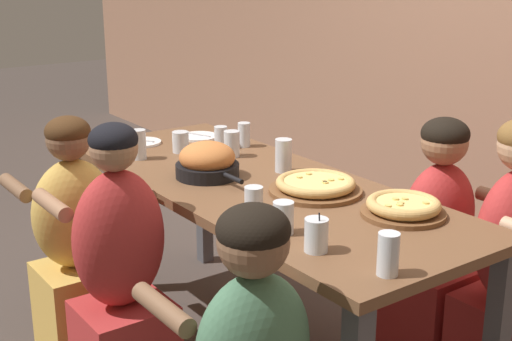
{
  "coord_description": "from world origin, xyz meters",
  "views": [
    {
      "loc": [
        2.29,
        -1.65,
        1.71
      ],
      "look_at": [
        0.0,
        0.0,
        0.85
      ],
      "focal_mm": 50.0,
      "sensor_mm": 36.0,
      "label": 1
    }
  ],
  "objects_px": {
    "pizza_board_main": "(403,207)",
    "drinking_glass_b": "(283,220)",
    "drinking_glass_j": "(283,158)",
    "drinking_glass_g": "(113,141)",
    "drinking_glass_e": "(254,203)",
    "diner_far_midright": "(437,251)",
    "drinking_glass_a": "(139,146)",
    "diner_near_midleft": "(77,250)",
    "diner_far_right": "(510,274)",
    "drinking_glass_c": "(388,254)",
    "drinking_glass_f": "(244,136)",
    "cocktail_glass_blue": "(316,237)",
    "empty_plate_b": "(199,137)",
    "drinking_glass_i": "(221,137)",
    "pizza_board_second": "(315,186)",
    "diner_near_center": "(121,282)",
    "skillet_bowl": "(207,162)",
    "empty_plate_a": "(142,142)",
    "drinking_glass_d": "(181,143)",
    "drinking_glass_h": "(232,146)"
  },
  "relations": [
    {
      "from": "pizza_board_main",
      "to": "drinking_glass_b",
      "type": "bearing_deg",
      "value": -104.81
    },
    {
      "from": "drinking_glass_j",
      "to": "drinking_glass_g",
      "type": "bearing_deg",
      "value": -145.76
    },
    {
      "from": "drinking_glass_e",
      "to": "diner_far_midright",
      "type": "bearing_deg",
      "value": 80.2
    },
    {
      "from": "drinking_glass_a",
      "to": "drinking_glass_j",
      "type": "height_order",
      "value": "drinking_glass_j"
    },
    {
      "from": "diner_near_midleft",
      "to": "diner_far_right",
      "type": "relative_size",
      "value": 0.95
    },
    {
      "from": "drinking_glass_c",
      "to": "drinking_glass_f",
      "type": "bearing_deg",
      "value": 161.14
    },
    {
      "from": "drinking_glass_b",
      "to": "drinking_glass_j",
      "type": "bearing_deg",
      "value": 142.05
    },
    {
      "from": "drinking_glass_g",
      "to": "cocktail_glass_blue",
      "type": "bearing_deg",
      "value": 1.04
    },
    {
      "from": "empty_plate_b",
      "to": "diner_near_midleft",
      "type": "relative_size",
      "value": 0.18
    },
    {
      "from": "drinking_glass_f",
      "to": "drinking_glass_i",
      "type": "distance_m",
      "value": 0.12
    },
    {
      "from": "pizza_board_second",
      "to": "diner_near_center",
      "type": "relative_size",
      "value": 0.33
    },
    {
      "from": "drinking_glass_e",
      "to": "diner_near_center",
      "type": "relative_size",
      "value": 0.09
    },
    {
      "from": "skillet_bowl",
      "to": "drinking_glass_a",
      "type": "height_order",
      "value": "skillet_bowl"
    },
    {
      "from": "pizza_board_main",
      "to": "empty_plate_a",
      "type": "bearing_deg",
      "value": -168.66
    },
    {
      "from": "drinking_glass_b",
      "to": "drinking_glass_f",
      "type": "distance_m",
      "value": 1.15
    },
    {
      "from": "drinking_glass_d",
      "to": "diner_near_midleft",
      "type": "xyz_separation_m",
      "value": [
        0.13,
        -0.6,
        -0.35
      ]
    },
    {
      "from": "drinking_glass_g",
      "to": "diner_near_center",
      "type": "height_order",
      "value": "diner_near_center"
    },
    {
      "from": "drinking_glass_b",
      "to": "diner_far_right",
      "type": "height_order",
      "value": "diner_far_right"
    },
    {
      "from": "pizza_board_second",
      "to": "drinking_glass_a",
      "type": "bearing_deg",
      "value": -158.01
    },
    {
      "from": "drinking_glass_j",
      "to": "diner_near_midleft",
      "type": "height_order",
      "value": "diner_near_midleft"
    },
    {
      "from": "diner_near_midleft",
      "to": "skillet_bowl",
      "type": "bearing_deg",
      "value": -28.98
    },
    {
      "from": "diner_near_center",
      "to": "diner_far_right",
      "type": "relative_size",
      "value": 1.0
    },
    {
      "from": "drinking_glass_a",
      "to": "diner_near_center",
      "type": "xyz_separation_m",
      "value": [
        0.58,
        -0.39,
        -0.35
      ]
    },
    {
      "from": "empty_plate_a",
      "to": "drinking_glass_d",
      "type": "xyz_separation_m",
      "value": [
        0.25,
        0.08,
        0.04
      ]
    },
    {
      "from": "drinking_glass_j",
      "to": "diner_far_right",
      "type": "bearing_deg",
      "value": 26.61
    },
    {
      "from": "drinking_glass_c",
      "to": "drinking_glass_f",
      "type": "height_order",
      "value": "drinking_glass_c"
    },
    {
      "from": "drinking_glass_e",
      "to": "drinking_glass_i",
      "type": "xyz_separation_m",
      "value": [
        -0.85,
        0.41,
        0.01
      ]
    },
    {
      "from": "pizza_board_main",
      "to": "drinking_glass_f",
      "type": "relative_size",
      "value": 2.59
    },
    {
      "from": "drinking_glass_g",
      "to": "diner_near_center",
      "type": "relative_size",
      "value": 0.12
    },
    {
      "from": "empty_plate_a",
      "to": "drinking_glass_i",
      "type": "xyz_separation_m",
      "value": [
        0.31,
        0.27,
        0.05
      ]
    },
    {
      "from": "diner_near_center",
      "to": "drinking_glass_j",
      "type": "bearing_deg",
      "value": 2.56
    },
    {
      "from": "pizza_board_second",
      "to": "diner_far_midright",
      "type": "height_order",
      "value": "diner_far_midright"
    },
    {
      "from": "drinking_glass_a",
      "to": "drinking_glass_e",
      "type": "height_order",
      "value": "drinking_glass_a"
    },
    {
      "from": "drinking_glass_d",
      "to": "drinking_glass_i",
      "type": "relative_size",
      "value": 0.92
    },
    {
      "from": "pizza_board_main",
      "to": "skillet_bowl",
      "type": "bearing_deg",
      "value": -158.38
    },
    {
      "from": "empty_plate_b",
      "to": "drinking_glass_a",
      "type": "xyz_separation_m",
      "value": [
        0.18,
        -0.43,
        0.05
      ]
    },
    {
      "from": "pizza_board_main",
      "to": "drinking_glass_c",
      "type": "height_order",
      "value": "drinking_glass_c"
    },
    {
      "from": "pizza_board_main",
      "to": "skillet_bowl",
      "type": "height_order",
      "value": "skillet_bowl"
    },
    {
      "from": "pizza_board_second",
      "to": "drinking_glass_e",
      "type": "height_order",
      "value": "drinking_glass_e"
    },
    {
      "from": "drinking_glass_c",
      "to": "drinking_glass_f",
      "type": "distance_m",
      "value": 1.53
    },
    {
      "from": "cocktail_glass_blue",
      "to": "drinking_glass_g",
      "type": "relative_size",
      "value": 1.01
    },
    {
      "from": "diner_far_midright",
      "to": "diner_near_midleft",
      "type": "height_order",
      "value": "diner_near_midleft"
    },
    {
      "from": "empty_plate_b",
      "to": "drinking_glass_b",
      "type": "height_order",
      "value": "drinking_glass_b"
    },
    {
      "from": "drinking_glass_f",
      "to": "diner_far_right",
      "type": "relative_size",
      "value": 0.11
    },
    {
      "from": "empty_plate_b",
      "to": "drinking_glass_f",
      "type": "relative_size",
      "value": 1.67
    },
    {
      "from": "drinking_glass_a",
      "to": "drinking_glass_g",
      "type": "distance_m",
      "value": 0.16
    },
    {
      "from": "drinking_glass_c",
      "to": "drinking_glass_h",
      "type": "height_order",
      "value": "drinking_glass_c"
    },
    {
      "from": "drinking_glass_d",
      "to": "diner_far_midright",
      "type": "bearing_deg",
      "value": 31.39
    },
    {
      "from": "drinking_glass_e",
      "to": "diner_near_center",
      "type": "height_order",
      "value": "diner_near_center"
    },
    {
      "from": "drinking_glass_d",
      "to": "drinking_glass_e",
      "type": "height_order",
      "value": "drinking_glass_e"
    }
  ]
}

